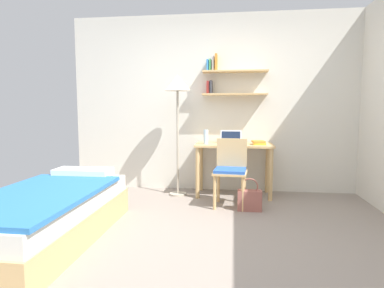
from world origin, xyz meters
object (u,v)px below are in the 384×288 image
(bed, at_px, (47,215))
(desk, at_px, (234,154))
(standing_lamp, at_px, (177,90))
(water_bottle, at_px, (206,137))
(laptop, at_px, (231,140))
(desk_chair, at_px, (231,168))
(handbag, at_px, (250,200))
(book_stack, at_px, (259,143))

(bed, xyz_separation_m, desk, (1.71, 1.85, 0.36))
(desk, bearing_deg, standing_lamp, -173.90)
(water_bottle, bearing_deg, laptop, 13.18)
(bed, distance_m, standing_lamp, 2.34)
(bed, bearing_deg, standing_lamp, 62.40)
(bed, xyz_separation_m, desk_chair, (1.67, 1.35, 0.23))
(bed, distance_m, water_bottle, 2.29)
(standing_lamp, distance_m, laptop, 1.02)
(laptop, distance_m, water_bottle, 0.36)
(handbag, bearing_deg, bed, -148.67)
(water_bottle, xyz_separation_m, handbag, (0.58, -0.62, -0.70))
(bed, distance_m, desk, 2.54)
(standing_lamp, xyz_separation_m, water_bottle, (0.40, 0.01, -0.64))
(standing_lamp, bearing_deg, desk, 6.10)
(desk, distance_m, standing_lamp, 1.18)
(standing_lamp, distance_m, water_bottle, 0.75)
(bed, relative_size, desk, 1.82)
(laptop, xyz_separation_m, handbag, (0.24, -0.70, -0.65))
(desk, relative_size, laptop, 3.59)
(standing_lamp, distance_m, book_stack, 1.33)
(standing_lamp, bearing_deg, desk_chair, -29.06)
(desk, height_order, laptop, laptop)
(desk, height_order, book_stack, book_stack)
(desk_chair, xyz_separation_m, laptop, (-0.01, 0.51, 0.31))
(bed, bearing_deg, desk, 47.25)
(desk, height_order, desk_chair, desk_chair)
(desk_chair, distance_m, laptop, 0.59)
(desk, xyz_separation_m, handbag, (0.19, -0.69, -0.46))
(laptop, bearing_deg, handbag, -71.06)
(desk_chair, xyz_separation_m, water_bottle, (-0.35, 0.42, 0.36))
(desk, bearing_deg, book_stack, -8.23)
(standing_lamp, distance_m, handbag, 1.77)
(desk_chair, height_order, laptop, laptop)
(standing_lamp, height_order, water_bottle, standing_lamp)
(water_bottle, relative_size, handbag, 0.50)
(laptop, bearing_deg, standing_lamp, -173.06)
(water_bottle, bearing_deg, handbag, -46.50)
(handbag, bearing_deg, water_bottle, 133.50)
(laptop, bearing_deg, water_bottle, -166.82)
(bed, bearing_deg, handbag, 31.33)
(desk, bearing_deg, water_bottle, -169.19)
(desk_chair, xyz_separation_m, book_stack, (0.38, 0.45, 0.29))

